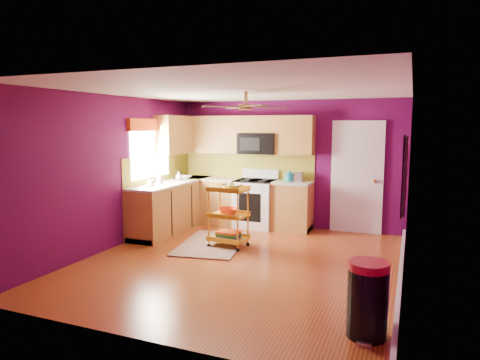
% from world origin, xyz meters
% --- Properties ---
extents(ground, '(5.00, 5.00, 0.00)m').
position_xyz_m(ground, '(0.00, 0.00, 0.00)').
color(ground, maroon).
rests_on(ground, ground).
extents(room_envelope, '(4.54, 5.04, 2.52)m').
position_xyz_m(room_envelope, '(0.03, 0.00, 1.63)').
color(room_envelope, '#4F0940').
rests_on(room_envelope, ground).
extents(lower_cabinets, '(2.81, 2.31, 0.94)m').
position_xyz_m(lower_cabinets, '(-1.35, 1.82, 0.43)').
color(lower_cabinets, olive).
rests_on(lower_cabinets, ground).
extents(electric_range, '(0.76, 0.66, 1.13)m').
position_xyz_m(electric_range, '(-0.55, 2.17, 0.48)').
color(electric_range, white).
rests_on(electric_range, ground).
extents(upper_cabinetry, '(2.80, 2.30, 1.26)m').
position_xyz_m(upper_cabinetry, '(-1.24, 2.17, 1.80)').
color(upper_cabinetry, olive).
rests_on(upper_cabinetry, ground).
extents(left_window, '(0.08, 1.35, 1.08)m').
position_xyz_m(left_window, '(-2.22, 1.05, 1.74)').
color(left_window, white).
rests_on(left_window, ground).
extents(panel_door, '(0.95, 0.11, 2.15)m').
position_xyz_m(panel_door, '(1.35, 2.47, 1.02)').
color(panel_door, white).
rests_on(panel_door, ground).
extents(right_wall_art, '(0.04, 2.74, 1.04)m').
position_xyz_m(right_wall_art, '(2.23, -0.34, 1.44)').
color(right_wall_art, black).
rests_on(right_wall_art, ground).
extents(ceiling_fan, '(1.01, 1.01, 0.26)m').
position_xyz_m(ceiling_fan, '(0.00, 0.20, 2.29)').
color(ceiling_fan, '#BF8C3F').
rests_on(ceiling_fan, ground).
extents(shag_rug, '(1.26, 1.77, 0.02)m').
position_xyz_m(shag_rug, '(-0.80, 0.70, 0.01)').
color(shag_rug, black).
rests_on(shag_rug, ground).
extents(rolling_cart, '(0.64, 0.49, 1.10)m').
position_xyz_m(rolling_cart, '(-0.48, 0.68, 0.56)').
color(rolling_cart, gold).
rests_on(rolling_cart, ground).
extents(trash_can, '(0.39, 0.42, 0.74)m').
position_xyz_m(trash_can, '(1.96, -1.63, 0.37)').
color(trash_can, black).
rests_on(trash_can, ground).
extents(teal_kettle, '(0.18, 0.18, 0.21)m').
position_xyz_m(teal_kettle, '(0.11, 2.25, 1.02)').
color(teal_kettle, '#12788D').
rests_on(teal_kettle, lower_cabinets).
extents(toaster, '(0.22, 0.15, 0.18)m').
position_xyz_m(toaster, '(0.25, 2.30, 1.03)').
color(toaster, beige).
rests_on(toaster, lower_cabinets).
extents(soap_bottle_a, '(0.09, 0.09, 0.19)m').
position_xyz_m(soap_bottle_a, '(-2.03, 1.02, 1.04)').
color(soap_bottle_a, '#EA3F72').
rests_on(soap_bottle_a, lower_cabinets).
extents(soap_bottle_b, '(0.13, 0.13, 0.17)m').
position_xyz_m(soap_bottle_b, '(-1.97, 1.63, 1.02)').
color(soap_bottle_b, white).
rests_on(soap_bottle_b, lower_cabinets).
extents(counter_dish, '(0.28, 0.28, 0.07)m').
position_xyz_m(counter_dish, '(-1.93, 1.77, 0.97)').
color(counter_dish, white).
rests_on(counter_dish, lower_cabinets).
extents(counter_cup, '(0.13, 0.13, 0.10)m').
position_xyz_m(counter_cup, '(-2.02, 0.75, 0.99)').
color(counter_cup, white).
rests_on(counter_cup, lower_cabinets).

